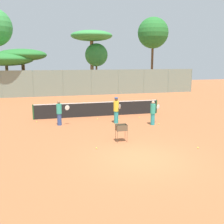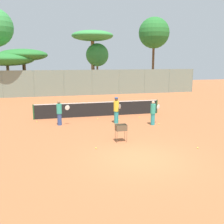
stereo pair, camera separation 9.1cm
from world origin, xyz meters
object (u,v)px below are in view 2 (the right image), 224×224
ball_cart (121,129)px  tennis_net (99,109)px  player_white_outfit (153,113)px  player_yellow_shirt (116,110)px  player_red_cap (59,113)px  parked_car (109,86)px

ball_cart → tennis_net: bearing=88.8°
player_white_outfit → player_yellow_shirt: 2.39m
tennis_net → player_red_cap: bearing=-144.9°
tennis_net → player_yellow_shirt: size_ratio=5.49×
player_yellow_shirt → parked_car: bearing=159.3°
player_white_outfit → ball_cart: (-2.97, -2.90, -0.14)m
tennis_net → player_white_outfit: (2.84, -3.50, 0.25)m
ball_cart → parked_car: bearing=77.9°
player_yellow_shirt → ball_cart: size_ratio=1.91×
player_white_outfit → parked_car: parked_car is taller
tennis_net → player_red_cap: size_ratio=5.92×
player_yellow_shirt → parked_car: size_ratio=0.41×
player_red_cap → player_yellow_shirt: (3.66, -0.38, 0.07)m
player_yellow_shirt → player_white_outfit: bearing=55.9°
player_white_outfit → player_yellow_shirt: player_yellow_shirt is taller
tennis_net → ball_cart: (-0.13, -6.40, 0.11)m
player_white_outfit → player_yellow_shirt: (-2.15, 1.03, 0.08)m
player_white_outfit → parked_car: (1.65, 18.71, -0.15)m
player_white_outfit → player_red_cap: 5.98m
player_red_cap → tennis_net: bearing=46.3°
player_yellow_shirt → ball_cart: player_yellow_shirt is taller
player_white_outfit → ball_cart: bearing=-162.1°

